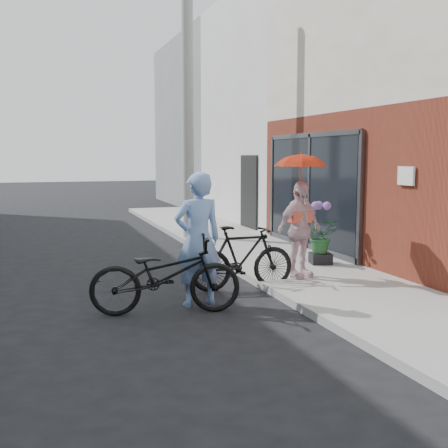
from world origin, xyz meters
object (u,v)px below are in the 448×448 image
utility_pole (188,99)px  planter (320,258)px  bike_left (165,275)px  bike_right (242,258)px  kimono_woman (299,229)px  officer (198,239)px

utility_pole → planter: 5.49m
utility_pole → bike_left: utility_pole is taller
bike_right → planter: bearing=-62.9°
utility_pole → kimono_woman: bearing=-84.0°
kimono_woman → utility_pole: bearing=76.1°
bike_left → kimono_woman: (2.51, 1.02, 0.39)m
utility_pole → bike_left: size_ratio=3.44×
kimono_woman → planter: (0.91, 0.93, -0.71)m
utility_pole → kimono_woman: 5.72m
kimono_woman → bike_left: bearing=-177.7°
officer → bike_left: size_ratio=0.94×
bike_right → kimono_woman: size_ratio=1.08×
utility_pole → bike_right: bearing=-95.5°
bike_left → utility_pole: bearing=-8.0°
officer → kimono_woman: bearing=-163.0°
officer → planter: 3.41m
utility_pole → officer: bearing=-103.8°
bike_left → bike_right: (1.47, 0.95, -0.01)m
bike_left → kimono_woman: kimono_woman is taller
planter → bike_left: bearing=-150.3°
kimono_woman → bike_right: bearing=163.9°
bike_right → planter: size_ratio=4.59×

